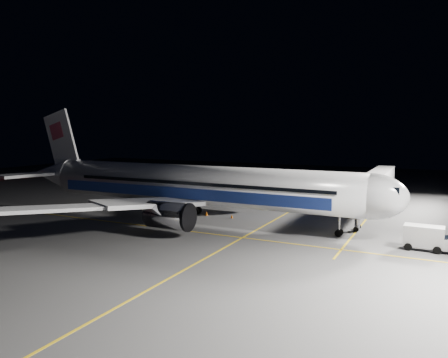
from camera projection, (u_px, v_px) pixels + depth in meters
ground at (196, 221)px, 63.42m from camera, size 200.00×200.00×0.00m
guide_line_main at (260, 228)px, 59.01m from camera, size 0.25×80.00×0.01m
guide_line_cross at (174, 229)px, 58.08m from camera, size 70.00×0.25×0.01m
guide_line_side at (364, 222)px, 62.62m from camera, size 0.25×40.00×0.01m
airliner at (190, 185)px, 63.29m from camera, size 61.48×54.22×16.64m
jet_bridge at (373, 184)px, 69.26m from camera, size 3.60×34.40×6.30m
service_truck at (429, 238)px, 47.96m from camera, size 5.43×2.55×2.73m
baggage_tug at (202, 197)px, 79.90m from camera, size 3.10×2.78×1.87m
safety_cone_a at (223, 203)px, 76.90m from camera, size 0.44×0.44×0.65m
safety_cone_b at (206, 213)px, 67.16m from camera, size 0.44×0.44×0.66m
safety_cone_c at (232, 216)px, 65.27m from camera, size 0.38×0.38×0.57m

